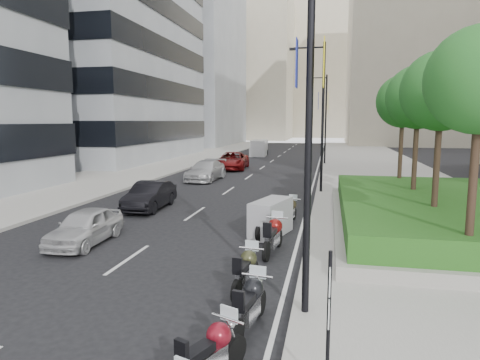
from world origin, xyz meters
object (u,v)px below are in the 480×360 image
(motorcycle_3, at_px, (246,270))
(motorcycle_6, at_px, (290,211))
(parking_sign, at_px, (329,318))
(motorcycle_1, at_px, (211,354))
(lamp_post_0, at_px, (302,89))
(delivery_van, at_px, (259,149))
(car_a, at_px, (85,226))
(car_d, at_px, (232,161))
(car_b, at_px, (150,196))
(lamp_post_2, at_px, (324,115))
(motorcycle_4, at_px, (273,236))
(motorcycle_5, at_px, (271,218))
(car_c, at_px, (206,171))
(lamp_post_1, at_px, (320,110))

(motorcycle_3, xyz_separation_m, motorcycle_6, (0.46, 7.73, -0.01))
(parking_sign, distance_m, motorcycle_1, 2.12)
(lamp_post_0, height_order, delivery_van, lamp_post_0)
(lamp_post_0, distance_m, motorcycle_1, 5.48)
(car_a, relative_size, car_d, 0.66)
(parking_sign, distance_m, car_b, 16.17)
(motorcycle_6, distance_m, delivery_van, 36.67)
(car_a, bearing_deg, lamp_post_0, -30.24)
(motorcycle_1, height_order, motorcycle_3, motorcycle_3)
(lamp_post_2, height_order, motorcycle_4, lamp_post_2)
(motorcycle_5, bearing_deg, parking_sign, -151.54)
(lamp_post_0, xyz_separation_m, car_d, (-8.16, 29.02, -4.27))
(delivery_van, bearing_deg, car_c, -93.77)
(motorcycle_4, relative_size, car_b, 0.55)
(motorcycle_4, distance_m, car_d, 25.46)
(motorcycle_1, distance_m, motorcycle_6, 11.80)
(motorcycle_3, xyz_separation_m, car_c, (-6.99, 20.14, 0.19))
(motorcycle_3, relative_size, motorcycle_6, 1.02)
(lamp_post_2, distance_m, motorcycle_3, 34.09)
(lamp_post_2, height_order, motorcycle_1, lamp_post_2)
(lamp_post_1, relative_size, car_d, 1.58)
(lamp_post_1, xyz_separation_m, delivery_van, (-8.25, 27.92, -4.13))
(motorcycle_5, distance_m, car_d, 23.22)
(parking_sign, xyz_separation_m, car_c, (-9.09, 24.38, -0.72))
(motorcycle_5, bearing_deg, car_c, 41.07)
(lamp_post_0, relative_size, motorcycle_6, 4.45)
(lamp_post_2, height_order, motorcycle_3, lamp_post_2)
(motorcycle_6, relative_size, car_b, 0.48)
(motorcycle_1, height_order, car_b, car_b)
(lamp_post_2, xyz_separation_m, motorcycle_3, (-1.44, -33.76, -4.52))
(parking_sign, relative_size, motorcycle_3, 1.21)
(motorcycle_1, bearing_deg, car_a, 66.90)
(motorcycle_4, relative_size, motorcycle_5, 0.92)
(motorcycle_6, xyz_separation_m, car_d, (-7.17, 20.05, 0.25))
(car_b, relative_size, car_d, 0.74)
(car_b, relative_size, car_c, 0.83)
(motorcycle_5, bearing_deg, lamp_post_2, 12.69)
(motorcycle_5, relative_size, car_c, 0.49)
(lamp_post_0, height_order, motorcycle_6, lamp_post_0)
(motorcycle_3, bearing_deg, delivery_van, 15.45)
(motorcycle_5, bearing_deg, car_a, 126.78)
(motorcycle_5, xyz_separation_m, motorcycle_6, (0.55, 2.20, -0.16))
(motorcycle_1, distance_m, car_d, 32.59)
(lamp_post_0, bearing_deg, car_c, 111.52)
(motorcycle_5, bearing_deg, motorcycle_3, -163.17)
(parking_sign, bearing_deg, motorcycle_5, 102.65)
(car_c, bearing_deg, car_d, 90.63)
(delivery_van, bearing_deg, lamp_post_2, -53.57)
(motorcycle_1, xyz_separation_m, motorcycle_5, (-0.29, 9.60, 0.16))
(car_c, height_order, car_d, car_d)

